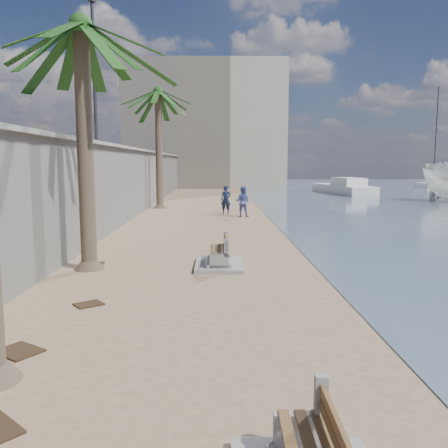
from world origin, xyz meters
name	(u,v)px	position (x,y,z in m)	size (l,w,h in m)	color
ground_plane	(272,389)	(0.00, 0.00, 0.00)	(140.00, 140.00, 0.00)	#97785C
seawall	(133,183)	(-5.20, 20.00, 1.75)	(0.45, 70.00, 3.50)	gray
wall_cap	(132,149)	(-5.20, 20.00, 3.55)	(0.80, 70.00, 0.12)	gray
end_building	(206,128)	(-2.00, 52.00, 7.00)	(18.00, 12.00, 14.00)	#B7AA93
bench_far	(219,254)	(-0.63, 7.15, 0.35)	(1.31, 1.91, 0.79)	gray
palm_mid	(81,28)	(-4.12, 6.86, 6.22)	(5.00, 5.00, 7.20)	brown
palm_back	(158,93)	(-4.26, 24.05, 7.05)	(5.00, 5.00, 8.06)	brown
streetlight	(94,56)	(-5.10, 12.00, 6.64)	(0.28, 0.28, 5.12)	#2D2D33
person_a	(226,198)	(-0.18, 20.68, 0.90)	(0.65, 0.44, 1.80)	#131C36
person_b	(243,200)	(0.67, 19.20, 0.90)	(0.86, 0.67, 1.79)	#475292
yacht_far	(343,190)	(10.99, 37.96, 0.35)	(8.91, 2.50, 1.50)	silver
sailboat_west	(433,184)	(24.35, 48.77, 0.38)	(5.59, 5.28, 11.47)	silver
debris_b	(19,351)	(-3.70, 1.23, 0.01)	(0.64, 0.51, 0.03)	#382616
debris_c	(91,265)	(-4.20, 7.33, 0.01)	(0.75, 0.60, 0.03)	#382616
debris_d	(89,304)	(-3.28, 3.62, 0.01)	(0.52, 0.42, 0.03)	#382616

